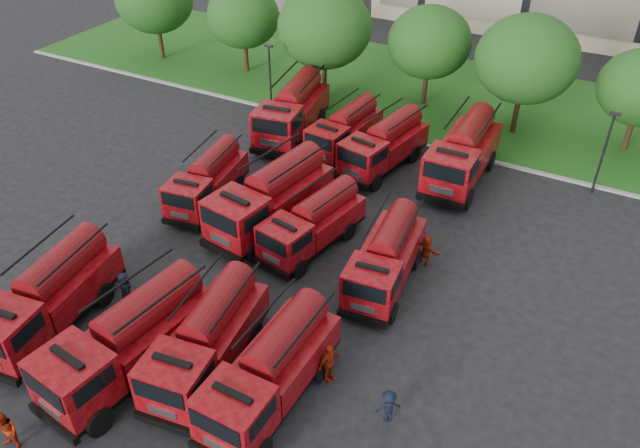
# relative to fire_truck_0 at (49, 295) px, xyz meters

# --- Properties ---
(ground) EXTENTS (140.00, 140.00, 0.00)m
(ground) POSITION_rel_fire_truck_0_xyz_m (7.18, 5.33, -1.69)
(ground) COLOR black
(ground) RESTS_ON ground
(lawn) EXTENTS (70.00, 16.00, 0.12)m
(lawn) POSITION_rel_fire_truck_0_xyz_m (7.18, 31.33, -1.63)
(lawn) COLOR #214F15
(lawn) RESTS_ON ground
(curb) EXTENTS (70.00, 0.30, 0.14)m
(curb) POSITION_rel_fire_truck_0_xyz_m (7.18, 23.23, -1.62)
(curb) COLOR gray
(curb) RESTS_ON ground
(tree_1) EXTENTS (5.71, 5.71, 6.98)m
(tree_1) POSITION_rel_fire_truck_0_xyz_m (-8.82, 28.33, 2.86)
(tree_1) COLOR #382314
(tree_1) RESTS_ON ground
(tree_2) EXTENTS (6.72, 6.72, 8.22)m
(tree_2) POSITION_rel_fire_truck_0_xyz_m (-0.82, 26.83, 3.67)
(tree_2) COLOR #382314
(tree_2) RESTS_ON ground
(tree_3) EXTENTS (5.88, 5.88, 7.19)m
(tree_3) POSITION_rel_fire_truck_0_xyz_m (6.18, 29.33, 3.00)
(tree_3) COLOR #382314
(tree_3) RESTS_ON ground
(tree_4) EXTENTS (6.55, 6.55, 8.01)m
(tree_4) POSITION_rel_fire_truck_0_xyz_m (13.18, 27.83, 3.54)
(tree_4) COLOR #382314
(tree_4) RESTS_ON ground
(lamp_post_0) EXTENTS (0.60, 0.25, 5.11)m
(lamp_post_0) POSITION_rel_fire_truck_0_xyz_m (-2.82, 22.53, 1.21)
(lamp_post_0) COLOR black
(lamp_post_0) RESTS_ON ground
(lamp_post_1) EXTENTS (0.60, 0.25, 5.11)m
(lamp_post_1) POSITION_rel_fire_truck_0_xyz_m (19.18, 22.53, 1.21)
(lamp_post_1) COLOR black
(lamp_post_1) RESTS_ON ground
(fire_truck_0) EXTENTS (3.50, 7.63, 3.35)m
(fire_truck_0) POSITION_rel_fire_truck_0_xyz_m (0.00, 0.00, 0.00)
(fire_truck_0) COLOR black
(fire_truck_0) RESTS_ON ground
(fire_truck_1) EXTENTS (3.56, 7.92, 3.49)m
(fire_truck_1) POSITION_rel_fire_truck_0_xyz_m (4.89, -0.36, 0.07)
(fire_truck_1) COLOR black
(fire_truck_1) RESTS_ON ground
(fire_truck_2) EXTENTS (3.35, 7.27, 3.19)m
(fire_truck_2) POSITION_rel_fire_truck_0_xyz_m (7.47, 1.22, -0.08)
(fire_truck_2) COLOR black
(fire_truck_2) RESTS_ON ground
(fire_truck_3) EXTENTS (2.68, 7.10, 3.21)m
(fire_truck_3) POSITION_rel_fire_truck_0_xyz_m (10.58, 1.07, -0.07)
(fire_truck_3) COLOR black
(fire_truck_3) RESTS_ON ground
(fire_truck_4) EXTENTS (3.10, 6.64, 2.91)m
(fire_truck_4) POSITION_rel_fire_truck_0_xyz_m (0.07, 11.17, -0.22)
(fire_truck_4) COLOR black
(fire_truck_4) RESTS_ON ground
(fire_truck_5) EXTENTS (3.82, 8.22, 3.60)m
(fire_truck_5) POSITION_rel_fire_truck_0_xyz_m (4.45, 10.91, 0.13)
(fire_truck_5) COLOR black
(fire_truck_5) RESTS_ON ground
(fire_truck_6) EXTENTS (3.35, 6.72, 2.93)m
(fire_truck_6) POSITION_rel_fire_truck_0_xyz_m (7.28, 10.35, -0.21)
(fire_truck_6) COLOR black
(fire_truck_6) RESTS_ON ground
(fire_truck_7) EXTENTS (3.01, 6.86, 3.03)m
(fire_truck_7) POSITION_rel_fire_truck_0_xyz_m (11.66, 9.44, -0.16)
(fire_truck_7) COLOR black
(fire_truck_7) RESTS_ON ground
(fire_truck_8) EXTENTS (3.99, 8.28, 3.61)m
(fire_truck_8) POSITION_rel_fire_truck_0_xyz_m (0.14, 20.48, 0.13)
(fire_truck_8) COLOR black
(fire_truck_8) RESTS_ON ground
(fire_truck_9) EXTENTS (2.79, 6.62, 2.94)m
(fire_truck_9) POSITION_rel_fire_truck_0_xyz_m (4.17, 20.24, -0.21)
(fire_truck_9) COLOR black
(fire_truck_9) RESTS_ON ground
(fire_truck_10) EXTENTS (3.56, 7.24, 3.15)m
(fire_truck_10) POSITION_rel_fire_truck_0_xyz_m (7.23, 19.44, -0.10)
(fire_truck_10) COLOR black
(fire_truck_10) RESTS_ON ground
(fire_truck_11) EXTENTS (3.01, 7.93, 3.59)m
(fire_truck_11) POSITION_rel_fire_truck_0_xyz_m (11.88, 20.35, 0.12)
(fire_truck_11) COLOR black
(fire_truck_11) RESTS_ON ground
(firefighter_0) EXTENTS (0.87, 0.81, 1.93)m
(firefighter_0) POSITION_rel_fire_truck_0_xyz_m (6.50, -1.01, -1.69)
(firefighter_0) COLOR #A3230C
(firefighter_0) RESTS_ON ground
(firefighter_1) EXTENTS (0.90, 0.51, 1.83)m
(firefighter_1) POSITION_rel_fire_truck_0_xyz_m (3.46, -5.31, -1.69)
(firefighter_1) COLOR #A3230C
(firefighter_1) RESTS_ON ground
(firefighter_2) EXTENTS (0.92, 1.24, 1.88)m
(firefighter_2) POSITION_rel_fire_truck_0_xyz_m (12.06, 2.93, -1.69)
(firefighter_2) COLOR #A3230C
(firefighter_2) RESTS_ON ground
(firefighter_3) EXTENTS (1.06, 1.03, 1.51)m
(firefighter_3) POSITION_rel_fire_truck_0_xyz_m (14.92, 2.26, -1.69)
(firefighter_3) COLOR black
(firefighter_3) RESTS_ON ground
(firefighter_4) EXTENTS (1.05, 0.93, 1.80)m
(firefighter_4) POSITION_rel_fire_truck_0_xyz_m (1.89, 2.46, -1.69)
(firefighter_4) COLOR black
(firefighter_4) RESTS_ON ground
(firefighter_5) EXTENTS (1.67, 1.22, 1.65)m
(firefighter_5) POSITION_rel_fire_truck_0_xyz_m (12.87, 11.79, -1.69)
(firefighter_5) COLOR #A3230C
(firefighter_5) RESTS_ON ground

